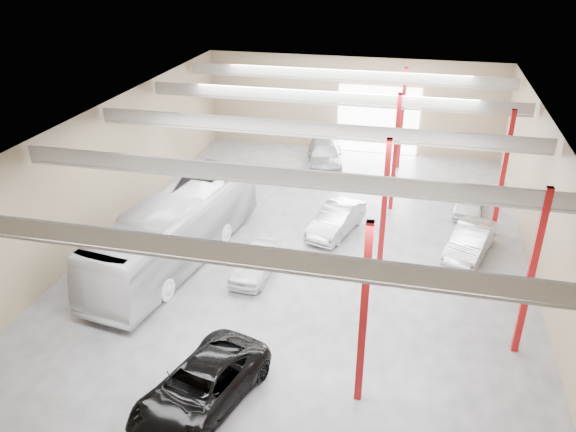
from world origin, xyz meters
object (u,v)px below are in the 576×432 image
at_px(car_row_b, 336,220).
at_px(coach_bus, 178,229).
at_px(black_sedan, 201,387).
at_px(car_row_c, 325,155).
at_px(car_right_far, 469,202).
at_px(car_row_a, 256,262).
at_px(car_right_near, 470,241).

bearing_deg(car_row_b, coach_bus, -130.76).
distance_m(black_sedan, car_row_c, 23.57).
xyz_separation_m(black_sedan, car_right_far, (9.74, 18.08, -0.12)).
height_order(black_sedan, car_row_c, car_row_c).
bearing_deg(car_row_c, car_row_b, -87.20).
bearing_deg(car_right_far, coach_bus, -140.67).
xyz_separation_m(car_row_a, car_row_b, (3.09, 5.20, 0.09)).
distance_m(black_sedan, car_row_a, 8.59).
distance_m(coach_bus, car_right_near, 14.76).
height_order(car_row_c, car_right_near, car_row_c).
relative_size(car_right_near, car_right_far, 1.20).
height_order(car_row_b, car_right_near, car_right_near).
bearing_deg(car_row_c, coach_bus, -119.23).
height_order(car_row_a, car_right_near, car_right_near).
height_order(black_sedan, car_row_b, black_sedan).
xyz_separation_m(car_row_c, car_right_far, (9.60, -5.49, -0.17)).
bearing_deg(black_sedan, car_row_c, 105.79).
relative_size(car_row_c, car_right_far, 1.47).
distance_m(coach_bus, car_right_far, 17.06).
relative_size(black_sedan, car_row_b, 1.21).
distance_m(black_sedan, car_right_near, 16.03).
bearing_deg(car_row_c, car_right_far, -40.68).
bearing_deg(black_sedan, coach_bus, 133.52).
xyz_separation_m(car_row_a, car_row_c, (0.70, 15.00, 0.16)).
distance_m(coach_bus, car_row_c, 15.35).
bearing_deg(car_right_far, car_right_near, -84.97).
xyz_separation_m(car_row_a, car_right_near, (10.10, 4.31, 0.09)).
relative_size(coach_bus, car_row_c, 2.14).
xyz_separation_m(black_sedan, car_right_near, (9.54, 12.88, -0.01)).
bearing_deg(car_row_b, black_sedan, -84.54).
height_order(coach_bus, car_row_b, coach_bus).
bearing_deg(car_right_near, car_row_c, 148.91).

